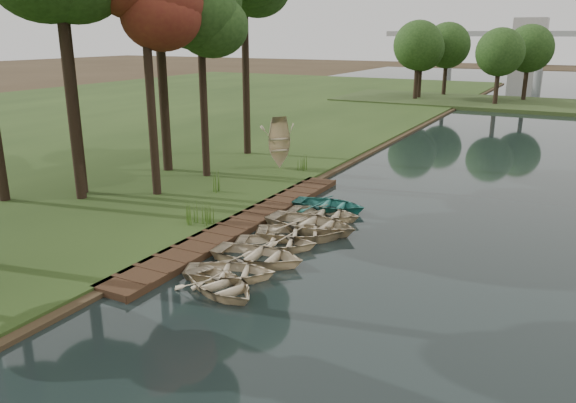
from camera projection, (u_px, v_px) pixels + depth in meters
The scene contains 20 objects.
ground at pixel (278, 232), 23.53m from camera, with size 300.00×300.00×0.00m, color #3D2F1D.
boardwalk at pixel (245, 222), 24.21m from camera, with size 1.60×16.00×0.30m, color #382415.
peninsula at pixel (559, 107), 62.17m from camera, with size 50.00×14.00×0.45m, color #32441E.
far_trees at pixel (534, 48), 61.89m from camera, with size 45.60×5.60×8.80m.
building_b at pixel (529, 42), 146.72m from camera, with size 8.00×8.00×12.00m, color #A5A5A0.
rowboat_0 at pixel (220, 283), 17.84m from camera, with size 2.22×3.10×0.64m, color beige.
rowboat_1 at pixel (230, 270), 18.81m from camera, with size 2.21×3.09×0.64m, color beige.
rowboat_2 at pixel (258, 253), 20.12m from camera, with size 2.47×3.47×0.72m, color beige.
rowboat_3 at pixel (276, 241), 21.43m from camera, with size 2.23×3.12×0.65m, color beige.
rowboat_4 at pixel (301, 230), 22.44m from camera, with size 2.54×3.56×0.74m, color beige.
rowboat_5 at pixel (311, 222), 23.35m from camera, with size 2.86×4.00×0.83m, color beige.
rowboat_6 at pixel (324, 212), 24.85m from camera, with size 2.32×3.25×0.67m, color beige.
rowboat_7 at pixel (329, 203), 26.07m from camera, with size 2.45×3.42×0.71m, color teal.
stored_rowboat at pixel (279, 163), 33.34m from camera, with size 2.18×3.06×0.63m, color beige.
tree_2 at pixel (145, 11), 25.55m from camera, with size 3.51×3.51×10.34m.
tree_4 at pixel (200, 16), 29.19m from camera, with size 4.25×4.25×10.44m.
reeds_0 at pixel (207, 213), 23.45m from camera, with size 0.60×0.60×0.93m, color #3F661E.
reeds_1 at pixel (189, 211), 23.48m from camera, with size 0.60×0.60×1.08m, color #3F661E.
reeds_2 at pixel (218, 181), 28.17m from camera, with size 0.60×0.60×1.13m, color #3F661E.
reeds_3 at pixel (303, 163), 32.81m from camera, with size 0.60×0.60×0.87m, color #3F661E.
Camera 1 is at (10.79, -19.39, 7.96)m, focal length 35.00 mm.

